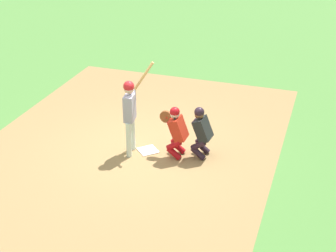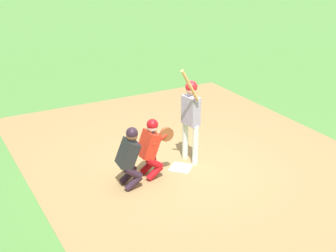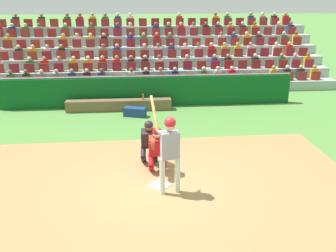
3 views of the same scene
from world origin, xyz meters
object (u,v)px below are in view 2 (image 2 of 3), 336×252
batter_at_plate (191,112)px  home_plate_umpire (130,155)px  home_plate_marker (181,168)px  catcher_crouching (151,145)px

batter_at_plate → home_plate_umpire: (0.40, -1.64, -0.48)m
batter_at_plate → home_plate_umpire: batter_at_plate is taller
home_plate_marker → home_plate_umpire: 1.47m
batter_at_plate → catcher_crouching: size_ratio=1.75×
home_plate_marker → catcher_crouching: catcher_crouching is taller
batter_at_plate → catcher_crouching: batter_at_plate is taller
home_plate_marker → batter_at_plate: batter_at_plate is taller
home_plate_marker → home_plate_umpire: home_plate_umpire is taller
home_plate_umpire → home_plate_marker: bearing=98.7°
catcher_crouching → home_plate_marker: bearing=91.6°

